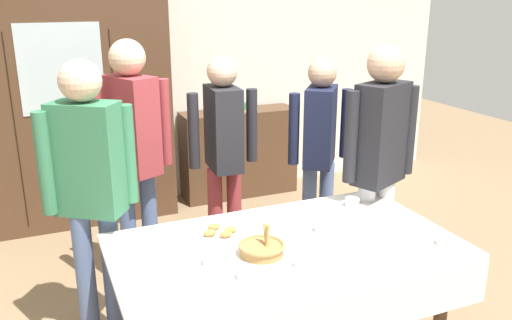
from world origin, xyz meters
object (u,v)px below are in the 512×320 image
at_px(tea_cup_mid_right, 351,203).
at_px(pastry_plate, 220,233).
at_px(tea_cup_near_left, 211,261).
at_px(person_beside_shelf, 133,142).
at_px(tea_cup_center, 322,228).
at_px(tea_cup_mid_left, 246,275).
at_px(tea_cup_back_edge, 303,263).
at_px(person_near_right_end, 90,179).
at_px(spoon_back_edge, 289,215).
at_px(person_by_cabinet, 224,144).
at_px(tea_cup_far_left, 445,242).
at_px(spoon_near_right, 373,228).
at_px(bookshelf_low, 239,153).
at_px(person_behind_table_right, 380,151).
at_px(book_stack, 239,106).
at_px(bread_basket, 262,248).
at_px(dining_table, 288,263).
at_px(person_behind_table_left, 320,142).
at_px(spoon_far_left, 378,263).
at_px(wall_cabinet, 64,112).

xyz_separation_m(tea_cup_mid_right, pastry_plate, (-0.88, -0.06, -0.01)).
xyz_separation_m(tea_cup_near_left, person_beside_shelf, (-0.12, 1.23, 0.30)).
relative_size(tea_cup_center, tea_cup_mid_left, 1.00).
height_order(tea_cup_back_edge, person_near_right_end, person_near_right_end).
bearing_deg(spoon_back_edge, person_by_cabinet, 96.69).
bearing_deg(tea_cup_far_left, spoon_near_right, 121.98).
bearing_deg(bookshelf_low, spoon_near_right, -94.52).
relative_size(tea_cup_near_left, person_beside_shelf, 0.07).
bearing_deg(tea_cup_back_edge, spoon_back_edge, 69.43).
xyz_separation_m(spoon_near_right, person_behind_table_right, (0.30, 0.40, 0.31)).
height_order(spoon_near_right, person_by_cabinet, person_by_cabinet).
distance_m(spoon_near_right, spoon_back_edge, 0.50).
height_order(book_stack, bread_basket, book_stack).
height_order(tea_cup_mid_right, tea_cup_center, same).
distance_m(dining_table, book_stack, 2.76).
height_order(book_stack, person_beside_shelf, person_beside_shelf).
xyz_separation_m(tea_cup_near_left, bread_basket, (0.28, 0.01, 0.01)).
bearing_deg(bread_basket, person_near_right_end, 137.55).
relative_size(spoon_near_right, person_behind_table_right, 0.07).
height_order(person_beside_shelf, person_behind_table_right, person_beside_shelf).
relative_size(bread_basket, person_near_right_end, 0.14).
distance_m(bookshelf_low, person_near_right_end, 2.65).
bearing_deg(tea_cup_mid_left, dining_table, 34.16).
relative_size(book_stack, person_behind_table_left, 0.14).
distance_m(spoon_near_right, person_by_cabinet, 1.32).
relative_size(spoon_back_edge, person_near_right_end, 0.07).
xyz_separation_m(tea_cup_center, bread_basket, (-0.41, -0.11, 0.01)).
bearing_deg(person_behind_table_left, tea_cup_back_edge, -122.31).
bearing_deg(person_by_cabinet, tea_cup_mid_right, -60.64).
bearing_deg(book_stack, person_beside_shelf, -132.19).
xyz_separation_m(tea_cup_back_edge, person_near_right_end, (-0.87, 0.88, 0.26)).
relative_size(dining_table, tea_cup_mid_right, 13.92).
xyz_separation_m(tea_cup_mid_left, person_near_right_end, (-0.57, 0.88, 0.26)).
distance_m(tea_cup_back_edge, spoon_back_edge, 0.64).
xyz_separation_m(tea_cup_mid_right, tea_cup_mid_left, (-0.93, -0.55, 0.00)).
height_order(spoon_far_left, spoon_near_right, same).
bearing_deg(pastry_plate, tea_cup_mid_left, -95.40).
distance_m(tea_cup_far_left, person_near_right_end, 1.94).
relative_size(bookshelf_low, spoon_back_edge, 9.86).
bearing_deg(spoon_back_edge, tea_cup_near_left, -147.03).
distance_m(person_by_cabinet, person_behind_table_right, 1.12).
relative_size(tea_cup_mid_left, spoon_back_edge, 1.09).
height_order(wall_cabinet, person_beside_shelf, wall_cabinet).
height_order(person_behind_table_left, person_by_cabinet, person_by_cabinet).
distance_m(tea_cup_center, tea_cup_back_edge, 0.42).
height_order(wall_cabinet, tea_cup_back_edge, wall_cabinet).
relative_size(tea_cup_near_left, spoon_back_edge, 1.09).
relative_size(book_stack, person_near_right_end, 0.13).
bearing_deg(person_behind_table_left, person_by_cabinet, 168.89).
relative_size(person_by_cabinet, person_near_right_end, 0.95).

